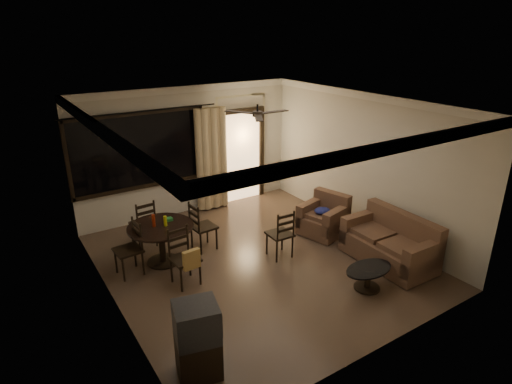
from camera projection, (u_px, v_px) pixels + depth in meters
ground at (257, 261)px, 7.69m from camera, size 5.50×5.50×0.00m
room_shell at (234, 137)px, 8.72m from camera, size 5.50×6.70×5.50m
dining_table at (161, 234)px, 7.45m from camera, size 1.14×1.14×0.93m
dining_chair_west at (130, 259)px, 7.20m from camera, size 0.45×0.45×0.95m
dining_chair_east at (203, 235)px, 8.02m from camera, size 0.45×0.45×0.95m
dining_chair_south at (186, 267)px, 6.90m from camera, size 0.45×0.50×0.95m
dining_chair_north at (144, 232)px, 8.13m from camera, size 0.45×0.45×0.95m
tv_cabinet at (198, 340)px, 5.03m from camera, size 0.60×0.57×0.97m
sofa at (391, 244)px, 7.55m from camera, size 0.90×1.64×0.86m
armchair at (324, 218)px, 8.61m from camera, size 0.97×0.97×0.80m
coffee_table at (368, 275)px, 6.79m from camera, size 0.85×0.51×0.37m
side_chair at (280, 242)px, 7.75m from camera, size 0.43×0.43×0.94m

